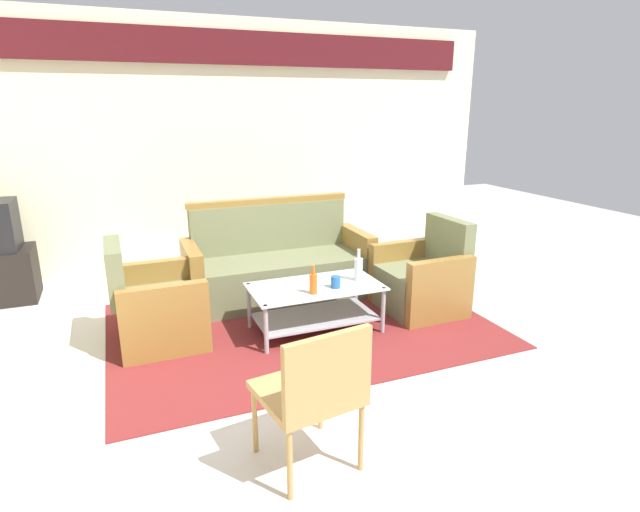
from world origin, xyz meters
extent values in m
plane|color=beige|center=(0.00, 0.00, 0.00)|extent=(14.00, 14.00, 0.00)
cube|color=beige|center=(0.00, 3.06, 1.40)|extent=(6.52, 0.12, 2.80)
cube|color=#4C1419|center=(0.00, 2.97, 2.47)|extent=(5.76, 0.08, 0.36)
cube|color=maroon|center=(0.00, 0.89, 0.01)|extent=(3.20, 2.26, 0.01)
cube|color=#6B704C|center=(0.03, 1.57, 0.22)|extent=(1.60, 0.70, 0.42)
cube|color=#6B704C|center=(0.03, 1.89, 0.67)|extent=(1.60, 0.14, 0.48)
cube|color=olive|center=(0.87, 1.57, 0.32)|extent=(0.12, 0.70, 0.62)
cube|color=olive|center=(-0.81, 1.57, 0.32)|extent=(0.12, 0.70, 0.62)
cube|color=olive|center=(0.03, 1.89, 0.94)|extent=(1.64, 0.10, 0.06)
cube|color=#6B704C|center=(-1.15, 1.03, 0.21)|extent=(0.67, 0.61, 0.40)
cube|color=#6B704C|center=(-1.46, 1.03, 0.64)|extent=(0.13, 0.60, 0.45)
cube|color=olive|center=(-1.15, 1.36, 0.30)|extent=(0.66, 0.11, 0.58)
cube|color=olive|center=(-1.15, 0.70, 0.30)|extent=(0.66, 0.11, 0.58)
cube|color=#6B704C|center=(1.15, 0.82, 0.21)|extent=(0.67, 0.62, 0.40)
cube|color=#6B704C|center=(1.46, 0.82, 0.64)|extent=(0.13, 0.60, 0.45)
cube|color=olive|center=(1.15, 0.49, 0.30)|extent=(0.66, 0.12, 0.58)
cube|color=olive|center=(1.14, 1.15, 0.30)|extent=(0.66, 0.12, 0.58)
cube|color=silver|center=(0.08, 0.74, 0.40)|extent=(1.10, 0.60, 0.02)
cube|color=#9E9EA5|center=(0.08, 0.74, 0.13)|extent=(1.00, 0.52, 0.02)
cylinder|color=#9E9EA5|center=(-0.43, 1.00, 0.21)|extent=(0.04, 0.04, 0.40)
cylinder|color=#9E9EA5|center=(0.59, 1.00, 0.21)|extent=(0.04, 0.04, 0.40)
cylinder|color=#9E9EA5|center=(-0.43, 0.48, 0.21)|extent=(0.04, 0.04, 0.40)
cylinder|color=#9E9EA5|center=(0.59, 0.48, 0.21)|extent=(0.04, 0.04, 0.40)
cylinder|color=#D85919|center=(0.00, 0.58, 0.49)|extent=(0.06, 0.06, 0.16)
cylinder|color=#D85919|center=(0.00, 0.58, 0.61)|extent=(0.02, 0.02, 0.07)
cylinder|color=silver|center=(0.48, 0.74, 0.51)|extent=(0.07, 0.07, 0.20)
cylinder|color=silver|center=(0.48, 0.74, 0.65)|extent=(0.03, 0.03, 0.08)
cylinder|color=#2659A5|center=(0.22, 0.64, 0.46)|extent=(0.08, 0.08, 0.10)
cube|color=#AD844C|center=(-0.57, -0.79, 0.42)|extent=(0.55, 0.55, 0.04)
cube|color=#AD844C|center=(-0.54, -1.00, 0.64)|extent=(0.48, 0.11, 0.40)
cylinder|color=#AD844C|center=(-0.81, -0.61, 0.21)|extent=(0.03, 0.03, 0.42)
cylinder|color=#AD844C|center=(-0.40, -0.55, 0.21)|extent=(0.03, 0.03, 0.42)
cylinder|color=#AD844C|center=(-0.75, -1.02, 0.21)|extent=(0.03, 0.03, 0.42)
cylinder|color=#AD844C|center=(-0.33, -0.96, 0.21)|extent=(0.03, 0.03, 0.42)
camera|label=1|loc=(-1.39, -3.00, 1.87)|focal=28.63mm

